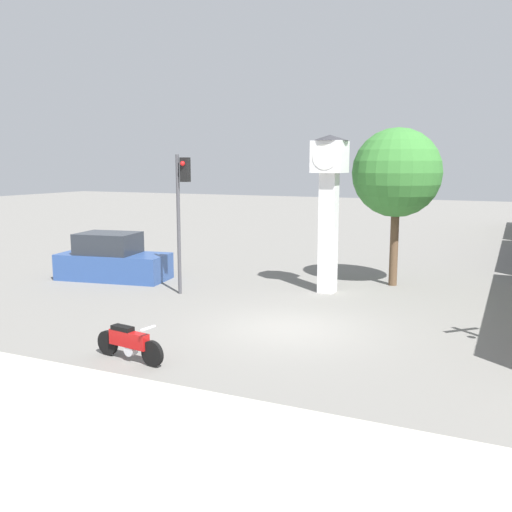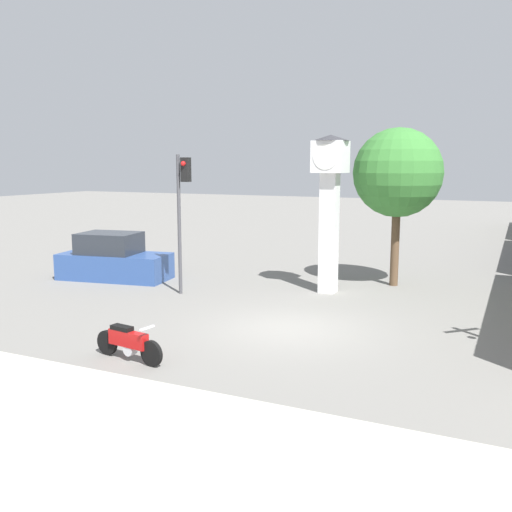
# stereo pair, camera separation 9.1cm
# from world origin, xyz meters

# --- Properties ---
(ground_plane) EXTENTS (120.00, 120.00, 0.00)m
(ground_plane) POSITION_xyz_m (0.00, 0.00, 0.00)
(ground_plane) COLOR slate
(sidewalk_strip) EXTENTS (36.00, 6.00, 0.10)m
(sidewalk_strip) POSITION_xyz_m (0.00, -7.87, 0.05)
(sidewalk_strip) COLOR #BCB7A8
(sidewalk_strip) RESTS_ON ground_plane
(motorcycle) EXTENTS (1.98, 0.50, 0.88)m
(motorcycle) POSITION_xyz_m (-2.37, -3.87, 0.42)
(motorcycle) COLOR black
(motorcycle) RESTS_ON ground_plane
(clock_tower) EXTENTS (1.27, 1.27, 5.37)m
(clock_tower) POSITION_xyz_m (-0.45, 4.73, 3.53)
(clock_tower) COLOR white
(clock_tower) RESTS_ON ground_plane
(traffic_light) EXTENTS (0.50, 0.35, 4.72)m
(traffic_light) POSITION_xyz_m (-4.84, 2.39, 3.22)
(traffic_light) COLOR #47474C
(traffic_light) RESTS_ON ground_plane
(street_tree) EXTENTS (3.18, 3.18, 5.69)m
(street_tree) POSITION_xyz_m (1.40, 6.83, 4.08)
(street_tree) COLOR brown
(street_tree) RESTS_ON ground_plane
(parked_car) EXTENTS (4.43, 2.45, 1.80)m
(parked_car) POSITION_xyz_m (-8.68, 3.44, 0.75)
(parked_car) COLOR #2D4C8C
(parked_car) RESTS_ON ground_plane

